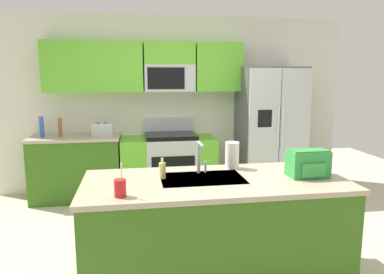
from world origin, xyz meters
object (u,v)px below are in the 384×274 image
pepper_mill (60,127)px  drink_cup_red (120,188)px  soap_dispenser (162,170)px  sink_faucet (200,154)px  backpack (308,163)px  range_oven (169,164)px  toaster (102,130)px  refrigerator (270,130)px  paper_towel_roll (232,155)px  bottle_blue (42,127)px

pepper_mill → drink_cup_red: (0.89, -2.68, -0.06)m
soap_dispenser → sink_faucet: bearing=15.9°
sink_faucet → backpack: bearing=-15.0°
sink_faucet → backpack: sink_faucet is taller
pepper_mill → soap_dispenser: size_ratio=1.51×
range_oven → toaster: (-0.92, -0.05, 0.55)m
drink_cup_red → sink_faucet: bearing=37.4°
drink_cup_red → soap_dispenser: (0.33, 0.41, 0.00)m
range_oven → backpack: backpack is taller
refrigerator → paper_towel_roll: size_ratio=7.71×
drink_cup_red → paper_towel_roll: bearing=33.0°
pepper_mill → drink_cup_red: 2.83m
toaster → pepper_mill: 0.57m
backpack → soap_dispenser: bearing=173.4°
pepper_mill → sink_faucet: (1.55, -2.18, 0.04)m
range_oven → sink_faucet: 2.27m
backpack → paper_towel_roll: bearing=146.2°
pepper_mill → bottle_blue: 0.24m
sink_faucet → bottle_blue: bearing=129.6°
bottle_blue → soap_dispenser: size_ratio=1.67×
range_oven → paper_towel_roll: 2.16m
range_oven → soap_dispenser: size_ratio=8.00×
pepper_mill → paper_towel_roll: (1.87, -2.05, -0.01)m
range_oven → soap_dispenser: 2.35m
toaster → backpack: (1.85, -2.36, 0.03)m
sink_faucet → paper_towel_roll: sink_faucet is taller
bottle_blue → paper_towel_roll: bearing=-43.8°
backpack → pepper_mill: bearing=135.0°
range_oven → pepper_mill: bearing=-179.9°
range_oven → backpack: size_ratio=4.25×
paper_towel_roll → soap_dispenser: bearing=-160.7°
pepper_mill → soap_dispenser: 2.58m
backpack → refrigerator: bearing=76.0°
range_oven → backpack: 2.65m
sink_faucet → soap_dispenser: size_ratio=1.66×
drink_cup_red → backpack: size_ratio=0.76×
range_oven → pepper_mill: pepper_mill is taller
backpack → bottle_blue: bearing=138.1°
bottle_blue → paper_towel_roll: 2.91m
bottle_blue → sink_faucet: bearing=-50.4°
drink_cup_red → paper_towel_roll: (0.98, 0.63, 0.06)m
soap_dispenser → bottle_blue: bearing=122.9°
bottle_blue → sink_faucet: (1.78, -2.15, 0.03)m
toaster → pepper_mill: (-0.56, 0.05, 0.04)m
refrigerator → sink_faucet: bearing=-124.6°
drink_cup_red → backpack: (1.52, 0.27, 0.05)m
soap_dispenser → paper_towel_roll: (0.65, 0.23, 0.05)m
bottle_blue → backpack: bearing=-41.9°
refrigerator → toaster: (-2.44, 0.02, 0.07)m
toaster → pepper_mill: bearing=174.9°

